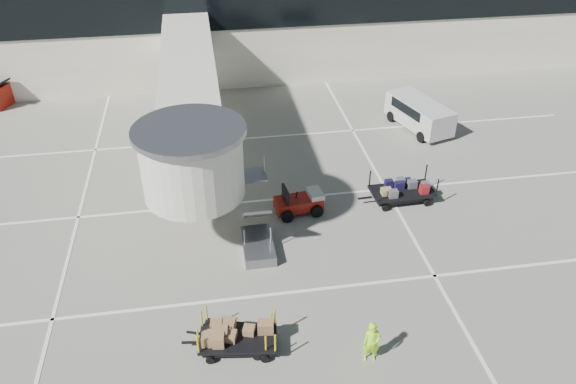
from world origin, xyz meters
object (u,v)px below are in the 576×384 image
object	(u,v)px
box_cart_near	(238,337)
ground_worker	(372,342)
suitcase_cart	(402,192)
baggage_tug	(300,202)
box_cart_far	(239,338)
minivan	(418,112)

from	to	relation	value
box_cart_near	ground_worker	world-z (taller)	ground_worker
suitcase_cart	baggage_tug	bearing A→B (deg)	179.27
suitcase_cart	box_cart_near	size ratio (longest dim) A/B	1.22
ground_worker	suitcase_cart	bearing A→B (deg)	70.57
baggage_tug	box_cart_far	xyz separation A→B (m)	(-3.79, -8.35, -0.03)
box_cart_near	box_cart_far	size ratio (longest dim) A/B	0.91
suitcase_cart	box_cart_far	bearing A→B (deg)	-139.55
suitcase_cart	ground_worker	distance (m)	10.77
suitcase_cart	box_cart_near	distance (m)	12.48
suitcase_cart	box_cart_near	world-z (taller)	suitcase_cart
suitcase_cart	minivan	xyz separation A→B (m)	(3.70, 7.93, 0.55)
baggage_tug	box_cart_far	size ratio (longest dim) A/B	0.69
box_cart_near	ground_worker	size ratio (longest dim) A/B	1.85
box_cart_near	box_cart_far	world-z (taller)	box_cart_far
ground_worker	box_cart_near	bearing A→B (deg)	169.12
box_cart_near	minivan	bearing A→B (deg)	69.47
box_cart_far	ground_worker	xyz separation A→B (m)	(4.69, -1.28, 0.36)
baggage_tug	suitcase_cart	xyz separation A→B (m)	(5.43, 0.14, -0.01)
suitcase_cart	box_cart_far	size ratio (longest dim) A/B	1.11
box_cart_near	baggage_tug	bearing A→B (deg)	83.06
baggage_tug	ground_worker	xyz separation A→B (m)	(0.90, -9.63, 0.33)
suitcase_cart	ground_worker	bearing A→B (deg)	-117.04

